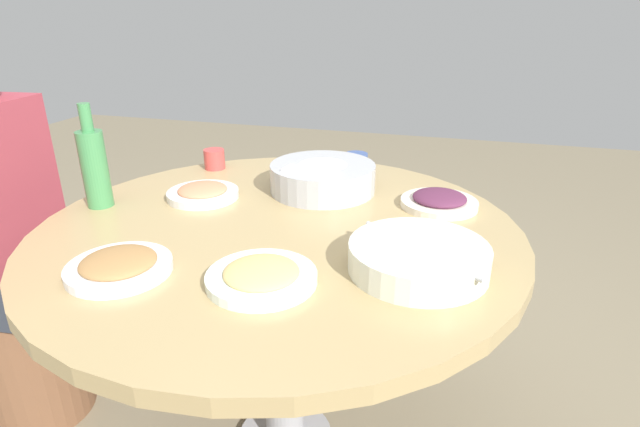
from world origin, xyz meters
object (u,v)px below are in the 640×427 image
round_dining_table (279,256)px  dish_shrimp (203,193)px  green_bottle (94,166)px  dish_tofu_braise (119,265)px  rice_bowl (323,177)px  stool_for_diner_left (30,355)px  soup_bowl (418,258)px  dish_noodles (262,276)px  dish_eggplant (439,201)px  tea_cup_far (214,159)px  tea_cup_near (356,161)px

round_dining_table → dish_shrimp: (-0.27, 0.12, 0.10)m
round_dining_table → green_bottle: bearing=-178.9°
dish_tofu_braise → dish_shrimp: dish_tofu_braise is taller
rice_bowl → stool_for_diner_left: rice_bowl is taller
rice_bowl → green_bottle: green_bottle is taller
soup_bowl → dish_noodles: size_ratio=1.30×
round_dining_table → dish_eggplant: 0.46m
dish_shrimp → stool_for_diner_left: bearing=-159.4°
dish_shrimp → tea_cup_far: size_ratio=2.94×
stool_for_diner_left → green_bottle: bearing=13.8°
stool_for_diner_left → tea_cup_near: bearing=33.6°
round_dining_table → tea_cup_near: 0.54m
soup_bowl → dish_eggplant: bearing=87.1°
tea_cup_near → stool_for_diner_left: tea_cup_near is taller
dish_shrimp → dish_noodles: 0.52m
round_dining_table → tea_cup_far: (-0.37, 0.38, 0.12)m
dish_eggplant → tea_cup_near: bearing=136.3°
dish_eggplant → tea_cup_near: (-0.29, 0.28, 0.01)m
dish_tofu_braise → dish_eggplant: dish_eggplant is taller
green_bottle → soup_bowl: bearing=-8.5°
rice_bowl → dish_eggplant: rice_bowl is taller
tea_cup_near → stool_for_diner_left: 1.21m
dish_shrimp → stool_for_diner_left: dish_shrimp is taller
dish_tofu_braise → tea_cup_near: bearing=69.2°
rice_bowl → soup_bowl: (0.32, -0.41, -0.01)m
dish_noodles → tea_cup_far: size_ratio=3.23×
dish_eggplant → stool_for_diner_left: (-1.20, -0.32, -0.53)m
soup_bowl → stool_for_diner_left: soup_bowl is taller
tea_cup_far → stool_for_diner_left: tea_cup_far is taller
stool_for_diner_left → dish_eggplant: bearing=15.1°
soup_bowl → dish_noodles: bearing=-155.3°
dish_eggplant → tea_cup_near: tea_cup_near is taller
soup_bowl → tea_cup_near: size_ratio=3.79×
dish_shrimp → stool_for_diner_left: (-0.55, -0.21, -0.53)m
round_dining_table → tea_cup_far: size_ratio=17.57×
dish_shrimp → stool_for_diner_left: size_ratio=0.48×
dish_tofu_braise → tea_cup_far: (-0.14, 0.70, 0.02)m
rice_bowl → dish_noodles: rice_bowl is taller
soup_bowl → dish_eggplant: 0.38m
dish_shrimp → green_bottle: 0.29m
rice_bowl → tea_cup_far: size_ratio=4.48×
tea_cup_near → stool_for_diner_left: bearing=-146.4°
tea_cup_far → round_dining_table: bearing=-46.1°
dish_tofu_braise → dish_noodles: 0.30m
stool_for_diner_left → dish_shrimp: bearing=20.6°
dish_shrimp → dish_noodles: dish_shrimp is taller
dish_eggplant → tea_cup_far: tea_cup_far is taller
soup_bowl → dish_tofu_braise: bearing=-163.2°
soup_bowl → tea_cup_far: (-0.73, 0.52, 0.00)m
round_dining_table → soup_bowl: 0.40m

